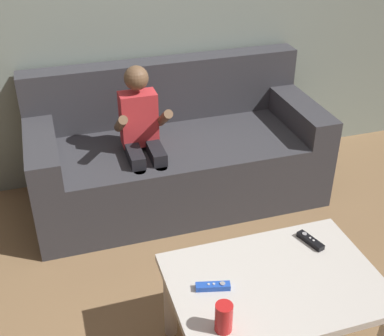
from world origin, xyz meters
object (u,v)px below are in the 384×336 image
Objects in this scene: person_seated_on_couch at (143,137)px; game_remote_blue_near_edge at (213,286)px; couch at (176,154)px; game_remote_black_center at (310,241)px; coffee_table at (274,293)px; soda_can at (224,317)px.

person_seated_on_couch reaches higher than game_remote_blue_near_edge.
couch reaches higher than game_remote_black_center.
couch reaches higher than coffee_table.
soda_can is at bearing -90.44° from person_seated_on_couch.
game_remote_black_center is 1.18× the size of soda_can.
soda_can is at bearing -98.94° from game_remote_blue_near_edge.
couch is 1.27m from game_remote_black_center.
game_remote_black_center is at bearing 32.38° from soda_can.
soda_can reaches higher than game_remote_black_center.
game_remote_blue_near_edge is at bearing 172.87° from coffee_table.
person_seated_on_couch is (-0.25, -0.17, 0.25)m from couch.
game_remote_blue_near_edge reaches higher than coffee_table.
couch is at bearing 80.67° from soda_can.
couch is at bearing 35.21° from person_seated_on_couch.
game_remote_black_center is at bearing 34.53° from coffee_table.
couch is 12.62× the size of game_remote_blue_near_edge.
soda_can reaches higher than game_remote_blue_near_edge.
couch is 1.91× the size of person_seated_on_couch.
soda_can is at bearing -147.62° from game_remote_black_center.
person_seated_on_couch reaches higher than coffee_table.
coffee_table is at bearing -88.49° from couch.
person_seated_on_couch is at bearing 89.56° from soda_can.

